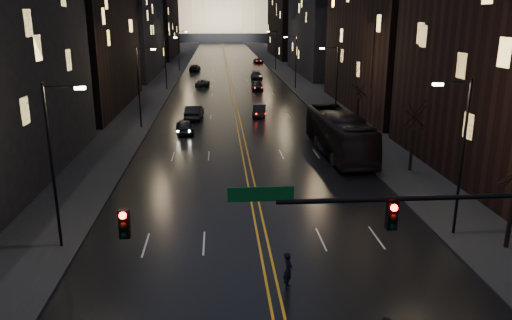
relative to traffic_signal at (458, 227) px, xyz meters
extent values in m
cube|color=black|center=(-5.91, 130.00, -5.09)|extent=(20.00, 320.00, 0.02)
cube|color=black|center=(-19.91, 130.00, -5.02)|extent=(8.00, 320.00, 0.16)
cube|color=black|center=(8.09, 130.00, -5.02)|extent=(8.00, 320.00, 0.16)
cube|color=orange|center=(-5.91, 130.00, -5.08)|extent=(0.62, 320.00, 0.01)
cube|color=black|center=(-26.91, 54.00, 8.90)|extent=(12.00, 30.00, 28.00)
cube|color=black|center=(-26.91, 92.00, 4.90)|extent=(12.00, 34.00, 20.00)
cube|color=black|center=(-26.91, 140.00, 6.90)|extent=(12.00, 40.00, 24.00)
cube|color=black|center=(15.09, 92.00, 7.90)|extent=(12.00, 34.00, 26.00)
cube|color=black|center=(15.09, 140.00, 5.90)|extent=(12.00, 40.00, 22.00)
cube|color=black|center=(-5.91, 250.00, -3.10)|extent=(90.00, 50.00, 4.00)
cube|color=#F8D290|center=(-5.91, 250.00, 10.90)|extent=(80.00, 36.00, 24.00)
cylinder|color=black|center=(-0.41, 0.00, 1.10)|extent=(12.00, 0.18, 0.18)
cube|color=black|center=(-11.41, 0.00, 0.50)|extent=(0.35, 0.30, 1.00)
cube|color=black|center=(-2.41, 0.00, 0.50)|extent=(0.35, 0.30, 1.00)
sphere|color=#FF0705|center=(-11.41, -0.18, 0.85)|extent=(0.24, 0.24, 0.24)
sphere|color=#FF0705|center=(-2.41, -0.18, 0.85)|extent=(0.24, 0.24, 0.24)
cube|color=#053F14|center=(-6.91, 0.00, 1.40)|extent=(2.20, 0.06, 0.50)
cylinder|color=black|center=(5.09, 10.00, -0.60)|extent=(0.16, 0.16, 9.00)
cylinder|color=black|center=(4.19, 10.00, 3.70)|extent=(1.80, 0.10, 0.10)
cube|color=#FFDE99|center=(3.29, 10.00, 3.60)|extent=(0.50, 0.25, 0.15)
cylinder|color=black|center=(-16.91, 10.00, -0.60)|extent=(0.16, 0.16, 9.00)
cylinder|color=black|center=(-16.01, 10.00, 3.70)|extent=(1.80, 0.10, 0.10)
cube|color=#FFDE99|center=(-15.11, 10.00, 3.60)|extent=(0.50, 0.25, 0.15)
cylinder|color=black|center=(5.09, 40.00, -0.60)|extent=(0.16, 0.16, 9.00)
cylinder|color=black|center=(4.19, 40.00, 3.70)|extent=(1.80, 0.10, 0.10)
cube|color=#FFDE99|center=(3.29, 40.00, 3.60)|extent=(0.50, 0.25, 0.15)
cylinder|color=black|center=(-16.91, 40.00, -0.60)|extent=(0.16, 0.16, 9.00)
cylinder|color=black|center=(-16.01, 40.00, 3.70)|extent=(1.80, 0.10, 0.10)
cube|color=#FFDE99|center=(-15.11, 40.00, 3.60)|extent=(0.50, 0.25, 0.15)
cylinder|color=black|center=(5.09, 70.00, -0.60)|extent=(0.16, 0.16, 9.00)
cylinder|color=black|center=(4.19, 70.00, 3.70)|extent=(1.80, 0.10, 0.10)
cube|color=#FFDE99|center=(3.29, 70.00, 3.60)|extent=(0.50, 0.25, 0.15)
cylinder|color=black|center=(-16.91, 70.00, -0.60)|extent=(0.16, 0.16, 9.00)
cylinder|color=black|center=(-16.01, 70.00, 3.70)|extent=(1.80, 0.10, 0.10)
cube|color=#FFDE99|center=(-15.11, 70.00, 3.60)|extent=(0.50, 0.25, 0.15)
cylinder|color=black|center=(5.09, 100.00, -0.60)|extent=(0.16, 0.16, 9.00)
cylinder|color=black|center=(4.19, 100.00, 3.70)|extent=(1.80, 0.10, 0.10)
cube|color=#FFDE99|center=(3.29, 100.00, 3.60)|extent=(0.50, 0.25, 0.15)
cylinder|color=black|center=(-16.91, 100.00, -0.60)|extent=(0.16, 0.16, 9.00)
cylinder|color=black|center=(-16.01, 100.00, 3.70)|extent=(1.80, 0.10, 0.10)
cube|color=#FFDE99|center=(-15.11, 100.00, 3.60)|extent=(0.50, 0.25, 0.15)
cylinder|color=black|center=(7.09, 8.00, -3.35)|extent=(0.24, 0.24, 3.50)
cylinder|color=black|center=(7.09, 22.00, -3.35)|extent=(0.24, 0.24, 3.50)
cylinder|color=black|center=(7.09, 38.00, -3.35)|extent=(0.24, 0.24, 3.50)
imported|color=black|center=(2.59, 27.73, -3.21)|extent=(3.68, 13.70, 3.79)
imported|color=black|center=(-11.90, 37.31, -4.36)|extent=(2.22, 4.53, 1.49)
imported|color=black|center=(-11.21, 44.88, -4.25)|extent=(2.26, 5.34, 1.72)
imported|color=black|center=(-10.98, 74.03, -4.45)|extent=(2.60, 4.87, 1.30)
imported|color=black|center=(-13.43, 99.85, -4.33)|extent=(2.67, 5.50, 1.54)
imported|color=black|center=(-3.14, 45.87, -4.37)|extent=(2.10, 4.60, 1.46)
imported|color=black|center=(-1.65, 68.32, -4.31)|extent=(1.96, 4.68, 1.58)
imported|color=black|center=(-0.63, 83.19, -4.33)|extent=(2.18, 5.36, 1.56)
imported|color=black|center=(2.57, 118.75, -4.47)|extent=(2.48, 4.69, 1.26)
imported|color=black|center=(-5.20, 5.00, -4.21)|extent=(0.60, 0.75, 1.79)
camera|label=1|loc=(-8.24, -15.44, 7.07)|focal=35.00mm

